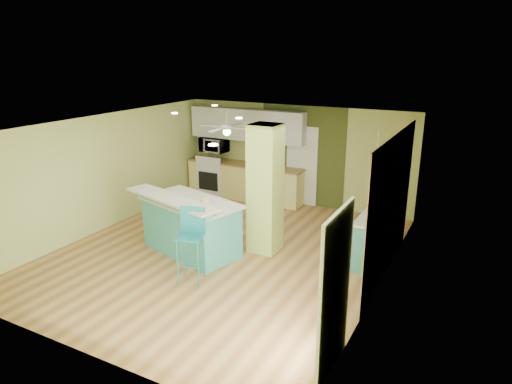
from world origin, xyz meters
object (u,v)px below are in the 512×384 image
peninsula (190,225)px  side_counter (376,238)px  bar_stool (191,233)px  fruit_bowl (254,164)px  canister (205,202)px

peninsula → side_counter: peninsula is taller
peninsula → bar_stool: (0.69, -0.91, 0.30)m
fruit_bowl → canister: (0.86, -3.55, 0.15)m
fruit_bowl → side_counter: bearing=-30.0°
bar_stool → peninsula: bearing=109.6°
peninsula → fruit_bowl: 3.47m
canister → bar_stool: bearing=-72.4°
bar_stool → canister: size_ratio=8.44×
bar_stool → fruit_bowl: bar_stool is taller
side_counter → canister: bearing=-153.7°
peninsula → side_counter: 3.53m
fruit_bowl → canister: 3.66m
peninsula → canister: size_ratio=15.50×
bar_stool → fruit_bowl: 4.47m
peninsula → canister: bearing=-1.0°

